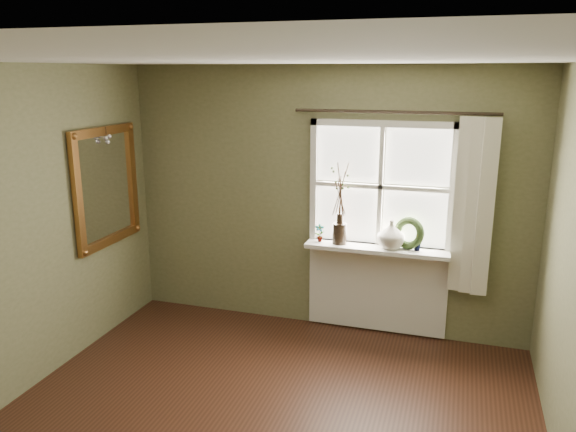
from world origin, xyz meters
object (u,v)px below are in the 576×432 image
(cream_vase, at_px, (391,234))
(wreath, at_px, (409,236))
(gilt_mirror, at_px, (106,186))
(dark_jug, at_px, (340,233))

(cream_vase, height_order, wreath, wreath)
(wreath, relative_size, gilt_mirror, 0.27)
(wreath, distance_m, gilt_mirror, 2.91)
(dark_jug, height_order, wreath, wreath)
(cream_vase, bearing_deg, dark_jug, 180.00)
(dark_jug, distance_m, gilt_mirror, 2.28)
(cream_vase, height_order, gilt_mirror, gilt_mirror)
(dark_jug, distance_m, cream_vase, 0.49)
(cream_vase, bearing_deg, gilt_mirror, -167.24)
(gilt_mirror, bearing_deg, dark_jug, 15.54)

